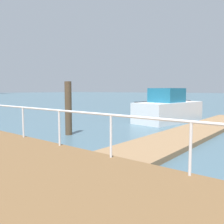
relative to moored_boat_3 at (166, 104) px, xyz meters
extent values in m
plane|color=#476675|center=(-14.09, 4.81, -0.66)|extent=(300.00, 300.00, 0.00)
cube|color=#93704C|center=(-10.11, -6.73, -0.57)|extent=(14.98, 2.00, 0.18)
cylinder|color=white|center=(-17.24, -9.05, 0.26)|extent=(0.06, 0.06, 1.05)
cylinder|color=white|center=(-17.24, -7.07, 0.26)|extent=(0.06, 0.06, 1.05)
cylinder|color=white|center=(-17.24, -5.09, 0.26)|extent=(0.06, 0.06, 1.05)
cylinder|color=white|center=(-17.24, -3.11, 0.26)|extent=(0.06, 0.06, 1.05)
cylinder|color=white|center=(-17.24, -8.06, 0.79)|extent=(0.06, 21.76, 0.06)
cylinder|color=brown|center=(-14.55, -2.36, 0.55)|extent=(0.31, 0.31, 2.43)
cube|color=black|center=(-0.24, 0.03, -0.19)|extent=(6.95, 2.81, 0.96)
cube|color=beige|center=(0.95, -0.11, 0.74)|extent=(2.44, 1.88, 0.90)
cube|color=white|center=(-7.50, -3.91, -0.03)|extent=(5.26, 2.72, 1.27)
cube|color=#1E6B8C|center=(-7.76, -3.87, 1.05)|extent=(2.02, 1.89, 0.89)
camera|label=1|loc=(-21.69, -10.71, 1.39)|focal=38.26mm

